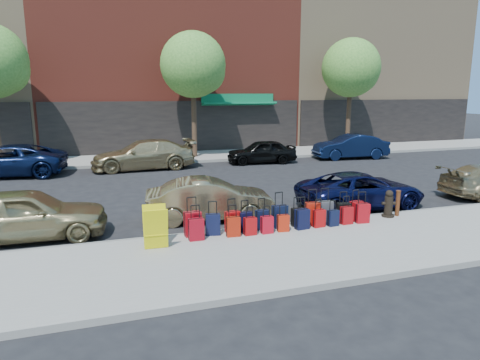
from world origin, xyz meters
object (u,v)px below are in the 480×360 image
object	(u,v)px
car_far_3	(350,147)
car_near_0	(26,214)
fire_hydrant	(389,204)
car_far_1	(143,155)
display_rack	(155,228)
tree_right	(353,69)
car_near_1	(210,200)
suitcase_front_5	(280,216)
bollard	(398,203)
car_far_0	(6,161)
car_far_2	(262,152)
tree_center	(195,67)
car_near_2	(361,190)

from	to	relation	value
car_far_3	car_near_0	bearing A→B (deg)	-52.46
fire_hydrant	car_far_1	world-z (taller)	car_far_1
display_rack	car_far_1	xyz separation A→B (m)	(0.84, 12.18, 0.10)
fire_hydrant	display_rack	size ratio (longest dim) A/B	0.81
tree_right	car_far_3	size ratio (longest dim) A/B	1.63
tree_right	car_far_3	xyz separation A→B (m)	(-1.65, -2.80, -4.68)
tree_right	car_near_1	world-z (taller)	tree_right
tree_right	suitcase_front_5	bearing A→B (deg)	-128.02
bollard	car_far_0	world-z (taller)	car_far_0
car_near_1	car_far_2	distance (m)	11.16
tree_right	car_far_0	xyz separation A→B (m)	(-20.37, -2.59, -4.66)
car_near_0	car_far_1	bearing A→B (deg)	-20.72
tree_right	display_rack	world-z (taller)	tree_right
fire_hydrant	bollard	distance (m)	0.34
car_near_1	car_far_0	bearing A→B (deg)	44.67
car_far_3	tree_center	bearing A→B (deg)	-101.28
car_far_1	tree_right	bearing A→B (deg)	99.29
fire_hydrant	display_rack	bearing A→B (deg)	-159.88
bollard	car_near_0	world-z (taller)	car_near_0
car_far_3	fire_hydrant	bearing A→B (deg)	-20.62
tree_center	suitcase_front_5	size ratio (longest dim) A/B	7.03
fire_hydrant	car_far_3	xyz separation A→B (m)	(5.84, 11.54, 0.19)
car_near_0	car_far_3	bearing A→B (deg)	-57.38
fire_hydrant	car_near_2	bearing A→B (deg)	102.86
fire_hydrant	car_near_1	xyz separation A→B (m)	(-5.28, 1.85, 0.12)
suitcase_front_5	display_rack	xyz separation A→B (m)	(-3.61, -0.56, 0.19)
fire_hydrant	display_rack	distance (m)	7.30
car_near_1	fire_hydrant	bearing A→B (deg)	-102.25
car_near_1	car_far_2	xyz separation A→B (m)	(5.40, 9.76, 0.00)
car_near_2	car_near_1	bearing A→B (deg)	88.22
tree_center	display_rack	distance (m)	16.14
suitcase_front_5	car_far_0	world-z (taller)	car_far_0
car_far_1	car_far_3	size ratio (longest dim) A/B	1.19
tree_center	tree_right	bearing A→B (deg)	0.00
display_rack	car_near_0	world-z (taller)	car_near_0
tree_right	car_near_0	bearing A→B (deg)	-144.73
fire_hydrant	car_near_0	world-z (taller)	car_near_0
car_far_2	display_rack	bearing A→B (deg)	-25.83
car_near_0	car_near_2	world-z (taller)	car_near_0
car_far_0	car_far_2	size ratio (longest dim) A/B	1.40
fire_hydrant	display_rack	world-z (taller)	display_rack
car_far_0	car_far_1	size ratio (longest dim) A/B	1.03
tree_right	display_rack	distance (m)	21.46
tree_center	suitcase_front_5	distance (m)	15.11
display_rack	car_far_2	world-z (taller)	car_far_2
suitcase_front_5	display_rack	size ratio (longest dim) A/B	0.99
suitcase_front_5	car_far_1	world-z (taller)	car_far_1
bollard	car_near_2	size ratio (longest dim) A/B	0.18
tree_center	fire_hydrant	distance (m)	15.43
car_near_0	car_near_2	xyz separation A→B (m)	(10.62, 0.10, -0.10)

